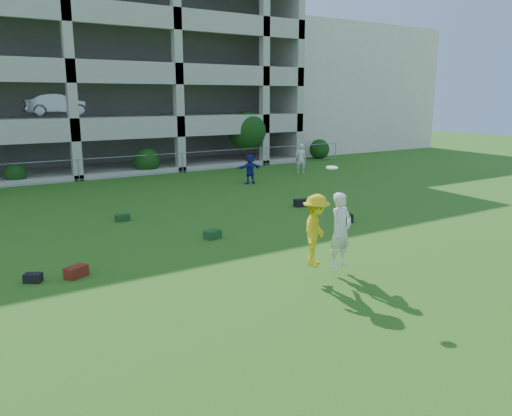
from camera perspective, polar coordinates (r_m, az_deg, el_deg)
ground at (r=11.19m, az=4.03°, el=-10.46°), size 100.00×100.00×0.00m
stucco_building at (r=46.54m, az=6.48°, el=13.23°), size 16.00×14.00×10.00m
bystander_d at (r=25.73m, az=-0.69°, el=4.49°), size 1.43×0.49×1.53m
bystander_e at (r=29.30m, az=5.15°, el=5.65°), size 0.77×0.69×1.76m
bag_red_a at (r=13.23m, az=-19.86°, el=-6.87°), size 0.63×0.52×0.28m
bag_black_b at (r=13.28m, az=-24.13°, el=-7.30°), size 0.47×0.42×0.22m
bag_green_c at (r=15.85m, az=-5.00°, el=-3.02°), size 0.57×0.47×0.26m
crate_d at (r=18.12m, az=10.38°, el=-1.14°), size 0.46×0.46×0.30m
bag_black_e at (r=20.46m, az=5.21°, el=0.59°), size 0.66×0.46×0.30m
bag_green_g at (r=18.63m, az=-15.02°, el=-1.07°), size 0.52×0.33×0.25m
frisbee_contest at (r=12.15m, az=7.78°, el=-2.55°), size 1.86×1.21×2.61m
parking_garage at (r=36.51m, az=-23.51°, el=14.11°), size 30.00×14.00×12.00m
fence at (r=28.19m, az=-19.62°, el=4.15°), size 36.06×0.06×1.20m
shrub_row at (r=30.09m, az=-11.48°, el=6.83°), size 34.38×2.52×3.50m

